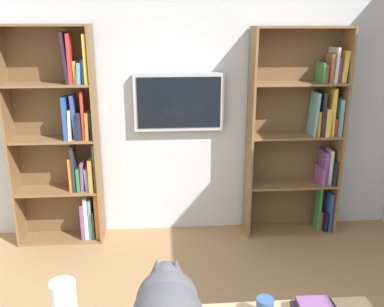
# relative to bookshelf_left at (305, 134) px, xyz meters

# --- Properties ---
(wall_back) EXTENTS (4.52, 0.06, 2.70)m
(wall_back) POSITION_rel_bookshelf_left_xyz_m (1.23, -0.16, 0.34)
(wall_back) COLOR silver
(wall_back) RESTS_ON ground
(bookshelf_left) EXTENTS (0.89, 0.28, 2.01)m
(bookshelf_left) POSITION_rel_bookshelf_left_xyz_m (0.00, 0.00, 0.00)
(bookshelf_left) COLOR brown
(bookshelf_left) RESTS_ON ground
(bookshelf_right) EXTENTS (0.79, 0.28, 2.02)m
(bookshelf_right) POSITION_rel_bookshelf_left_xyz_m (2.26, 0.00, -0.02)
(bookshelf_right) COLOR brown
(bookshelf_right) RESTS_ON ground
(wall_mounted_tv) EXTENTS (0.85, 0.07, 0.54)m
(wall_mounted_tv) POSITION_rel_bookshelf_left_xyz_m (1.20, -0.08, 0.31)
(wall_mounted_tv) COLOR #B7B7BC
(paper_towel_roll) EXTENTS (0.11, 0.11, 0.24)m
(paper_towel_roll) POSITION_rel_bookshelf_left_xyz_m (1.81, 2.24, -0.15)
(paper_towel_roll) COLOR white
(paper_towel_roll) RESTS_ON desk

